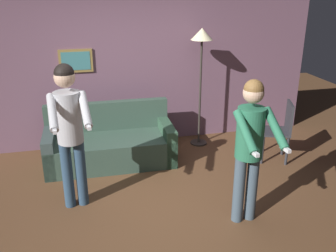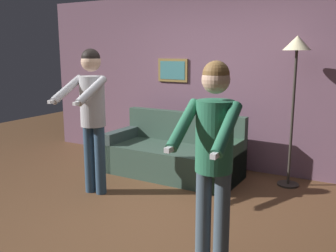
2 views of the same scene
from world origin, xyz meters
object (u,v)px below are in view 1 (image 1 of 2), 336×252
Objects in this scene: dining_chair_distant at (281,128)px; torchiere_lamp at (202,48)px; couch at (110,145)px; person_standing_right at (250,140)px; person_standing_left at (69,124)px.

torchiere_lamp is at bearing 139.12° from dining_chair_distant.
torchiere_lamp reaches higher than couch.
couch is at bearing 125.87° from person_standing_right.
torchiere_lamp reaches higher than dining_chair_distant.
person_standing_left is (-0.52, -1.12, 0.81)m from couch.
person_standing_left is 2.04m from person_standing_right.
couch is 2.62m from dining_chair_distant.
torchiere_lamp is 2.32m from person_standing_right.
person_standing_right is at bearing -94.34° from torchiere_lamp.
dining_chair_distant is (1.18, 1.35, -0.48)m from person_standing_right.
person_standing_left reaches higher than couch.
person_standing_left reaches higher than person_standing_right.
person_standing_left reaches higher than dining_chair_distant.
torchiere_lamp is 2.59m from person_standing_left.
couch is 2.44m from person_standing_right.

